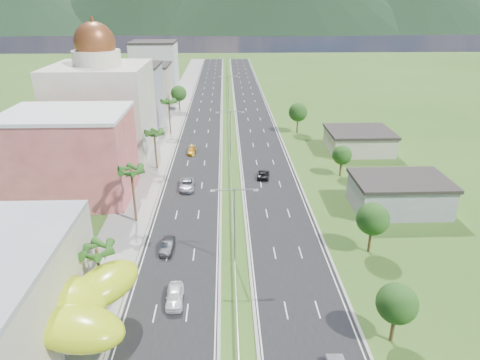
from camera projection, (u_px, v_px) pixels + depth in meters
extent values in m
plane|color=#2D5119|center=(237.00, 312.00, 48.87)|extent=(500.00, 500.00, 0.00)
cube|color=black|center=(204.00, 115.00, 131.35)|extent=(11.00, 260.00, 0.04)
cube|color=black|center=(253.00, 114.00, 131.83)|extent=(11.00, 260.00, 0.04)
cube|color=gray|center=(173.00, 115.00, 131.03)|extent=(7.00, 260.00, 0.12)
cube|color=gray|center=(229.00, 129.00, 114.81)|extent=(0.08, 216.00, 0.28)
cube|color=gray|center=(227.00, 71.00, 208.68)|extent=(0.10, 0.12, 0.70)
cylinder|color=gray|center=(234.00, 227.00, 55.91)|extent=(0.20, 0.20, 11.00)
cube|color=gray|center=(223.00, 190.00, 53.78)|extent=(2.88, 0.12, 0.12)
cube|color=gray|center=(246.00, 190.00, 53.87)|extent=(2.88, 0.12, 0.12)
cube|color=silver|center=(213.00, 191.00, 53.78)|extent=(0.60, 0.25, 0.18)
cube|color=silver|center=(256.00, 190.00, 53.95)|extent=(0.60, 0.25, 0.18)
cylinder|color=gray|center=(230.00, 136.00, 92.67)|extent=(0.20, 0.20, 11.00)
cube|color=gray|center=(223.00, 112.00, 90.55)|extent=(2.88, 0.12, 0.12)
cube|color=gray|center=(237.00, 112.00, 90.64)|extent=(2.88, 0.12, 0.12)
cube|color=silver|center=(217.00, 112.00, 90.55)|extent=(0.60, 0.25, 0.18)
cube|color=silver|center=(243.00, 112.00, 90.72)|extent=(0.60, 0.25, 0.18)
cylinder|color=gray|center=(228.00, 93.00, 134.04)|extent=(0.20, 0.20, 11.00)
cube|color=gray|center=(223.00, 76.00, 131.91)|extent=(2.88, 0.12, 0.12)
cube|color=gray|center=(233.00, 76.00, 132.01)|extent=(2.88, 0.12, 0.12)
cube|color=silver|center=(219.00, 77.00, 131.91)|extent=(0.60, 0.25, 0.18)
cube|color=silver|center=(237.00, 76.00, 132.09)|extent=(0.60, 0.25, 0.18)
cylinder|color=gray|center=(227.00, 71.00, 175.41)|extent=(0.20, 0.20, 11.00)
cube|color=gray|center=(224.00, 58.00, 173.28)|extent=(2.88, 0.12, 0.12)
cube|color=gray|center=(231.00, 57.00, 173.37)|extent=(2.88, 0.12, 0.12)
cube|color=silver|center=(220.00, 58.00, 173.28)|extent=(0.60, 0.25, 0.18)
cube|color=silver|center=(234.00, 58.00, 173.45)|extent=(0.60, 0.25, 0.18)
cylinder|color=gray|center=(12.00, 315.00, 45.48)|extent=(0.50, 0.50, 4.00)
cylinder|color=gray|center=(62.00, 348.00, 41.11)|extent=(0.50, 0.50, 4.00)
cylinder|color=gray|center=(97.00, 313.00, 45.77)|extent=(0.50, 0.50, 4.00)
cube|color=#B34A49|center=(71.00, 157.00, 74.44)|extent=(20.00, 15.00, 15.00)
cube|color=#BFB49F|center=(103.00, 111.00, 94.61)|extent=(20.00, 20.00, 20.00)
cylinder|color=#BFB49F|center=(97.00, 57.00, 90.09)|extent=(10.00, 10.00, 3.00)
sphere|color=brown|center=(95.00, 43.00, 88.92)|extent=(8.40, 8.40, 8.40)
cube|color=gray|center=(131.00, 96.00, 118.40)|extent=(16.00, 15.00, 16.00)
cube|color=#B4AE94|center=(145.00, 86.00, 139.22)|extent=(16.00, 15.00, 13.00)
cube|color=silver|center=(155.00, 68.00, 159.38)|extent=(16.00, 15.00, 18.00)
cube|color=gray|center=(399.00, 195.00, 71.77)|extent=(15.00, 10.00, 5.00)
cube|color=#B4AE94|center=(359.00, 142.00, 99.53)|extent=(14.00, 12.00, 4.40)
cylinder|color=#47301C|center=(101.00, 277.00, 48.74)|extent=(0.36, 0.36, 7.50)
cylinder|color=#47301C|center=(134.00, 196.00, 66.83)|extent=(0.36, 0.36, 9.00)
cylinder|color=#47301C|center=(156.00, 151.00, 88.17)|extent=(0.36, 0.36, 8.00)
cylinder|color=#47301C|center=(170.00, 118.00, 110.99)|extent=(0.36, 0.36, 8.80)
cylinder|color=#47301C|center=(179.00, 103.00, 134.74)|extent=(0.40, 0.40, 4.90)
sphere|color=#255019|center=(179.00, 93.00, 133.50)|extent=(4.90, 4.90, 4.90)
cylinder|color=#47301C|center=(393.00, 324.00, 43.96)|extent=(0.40, 0.40, 4.20)
sphere|color=#255019|center=(397.00, 303.00, 42.90)|extent=(4.20, 4.20, 4.20)
cylinder|color=#47301C|center=(370.00, 237.00, 59.62)|extent=(0.40, 0.40, 4.55)
sphere|color=#255019|center=(373.00, 219.00, 58.47)|extent=(4.55, 4.55, 4.55)
cylinder|color=#47301C|center=(341.00, 167.00, 85.59)|extent=(0.40, 0.40, 3.85)
sphere|color=#255019|center=(342.00, 155.00, 84.62)|extent=(3.85, 3.85, 3.85)
cylinder|color=#47301C|center=(297.00, 124.00, 112.83)|extent=(0.40, 0.40, 4.90)
sphere|color=#255019|center=(298.00, 112.00, 111.60)|extent=(4.90, 4.90, 4.90)
imported|color=white|center=(175.00, 296.00, 50.07)|extent=(2.16, 5.02, 1.69)
imported|color=black|center=(167.00, 246.00, 60.39)|extent=(1.81, 4.70, 1.53)
imported|color=#96989D|center=(187.00, 185.00, 80.05)|extent=(2.91, 5.91, 1.61)
imported|color=#C18516|center=(192.00, 151.00, 98.26)|extent=(1.97, 4.62, 1.33)
imported|color=black|center=(263.00, 174.00, 85.10)|extent=(2.91, 5.04, 1.32)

